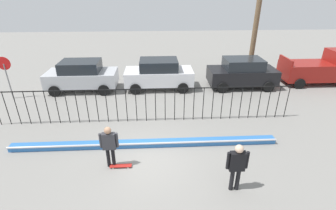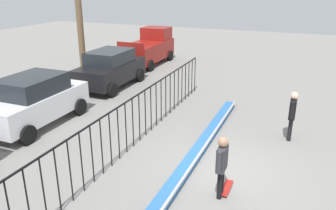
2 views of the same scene
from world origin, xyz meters
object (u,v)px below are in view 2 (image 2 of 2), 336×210
(camera_operator, at_px, (292,111))
(parked_car_white, at_px, (34,100))
(pickup_truck, at_px, (149,48))
(skateboard, at_px, (227,188))
(parked_car_black, at_px, (110,68))
(skateboarder, at_px, (222,162))

(camera_operator, height_order, parked_car_white, parked_car_white)
(pickup_truck, bearing_deg, camera_operator, -128.31)
(skateboard, xyz_separation_m, parked_car_white, (1.59, 7.79, 0.91))
(parked_car_white, xyz_separation_m, parked_car_black, (5.40, -0.06, 0.00))
(parked_car_white, height_order, pickup_truck, pickup_truck)
(skateboard, height_order, pickup_truck, pickup_truck)
(parked_car_black, bearing_deg, skateboard, -128.56)
(skateboarder, height_order, parked_car_white, parked_car_white)
(parked_car_white, bearing_deg, skateboarder, -102.76)
(camera_operator, bearing_deg, skateboard, 2.70)
(parked_car_white, bearing_deg, pickup_truck, 3.26)
(parked_car_white, relative_size, parked_car_black, 1.00)
(skateboarder, xyz_separation_m, skateboard, (0.34, -0.09, -0.94))
(skateboarder, height_order, skateboard, skateboarder)
(skateboarder, xyz_separation_m, parked_car_black, (7.33, 7.64, -0.03))
(skateboard, relative_size, parked_car_black, 0.19)
(parked_car_white, bearing_deg, camera_operator, -74.76)
(parked_car_black, xyz_separation_m, pickup_truck, (5.52, 0.42, 0.06))
(skateboarder, distance_m, parked_car_black, 10.59)
(camera_operator, bearing_deg, parked_car_white, -54.61)
(camera_operator, xyz_separation_m, pickup_truck, (8.67, 9.47, -0.01))
(skateboarder, relative_size, pickup_truck, 0.35)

